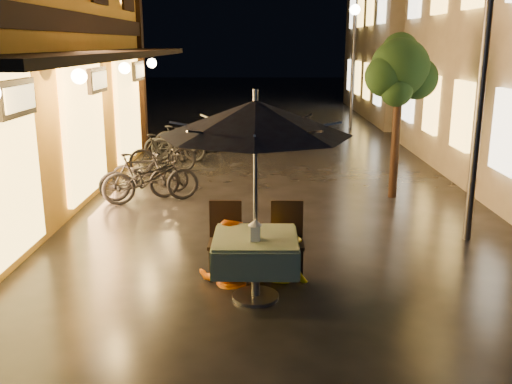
{
  "coord_description": "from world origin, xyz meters",
  "views": [
    {
      "loc": [
        -0.19,
        -6.4,
        2.94
      ],
      "look_at": [
        -0.25,
        0.46,
        1.15
      ],
      "focal_mm": 40.0,
      "sensor_mm": 36.0,
      "label": 1
    }
  ],
  "objects_px": {
    "cafe_table": "(256,252)",
    "person_yellow": "(282,228)",
    "streetlamp_near": "(485,45)",
    "table_lantern": "(255,229)",
    "person_orange": "(228,221)",
    "bicycle_0": "(151,178)",
    "patio_umbrella": "(255,118)"
  },
  "relations": [
    {
      "from": "cafe_table",
      "to": "person_yellow",
      "type": "bearing_deg",
      "value": 60.49
    },
    {
      "from": "streetlamp_near",
      "to": "person_yellow",
      "type": "bearing_deg",
      "value": -151.8
    },
    {
      "from": "cafe_table",
      "to": "table_lantern",
      "type": "distance_m",
      "value": 0.36
    },
    {
      "from": "person_orange",
      "to": "bicycle_0",
      "type": "bearing_deg",
      "value": -61.16
    },
    {
      "from": "cafe_table",
      "to": "person_orange",
      "type": "bearing_deg",
      "value": 124.34
    },
    {
      "from": "cafe_table",
      "to": "streetlamp_near",
      "type": "bearing_deg",
      "value": 33.37
    },
    {
      "from": "person_yellow",
      "to": "patio_umbrella",
      "type": "bearing_deg",
      "value": 70.35
    },
    {
      "from": "person_yellow",
      "to": "bicycle_0",
      "type": "relative_size",
      "value": 0.76
    },
    {
      "from": "streetlamp_near",
      "to": "bicycle_0",
      "type": "distance_m",
      "value": 6.18
    },
    {
      "from": "streetlamp_near",
      "to": "person_yellow",
      "type": "height_order",
      "value": "streetlamp_near"
    },
    {
      "from": "patio_umbrella",
      "to": "bicycle_0",
      "type": "distance_m",
      "value": 4.97
    },
    {
      "from": "person_yellow",
      "to": "streetlamp_near",
      "type": "bearing_deg",
      "value": -141.93
    },
    {
      "from": "streetlamp_near",
      "to": "table_lantern",
      "type": "xyz_separation_m",
      "value": [
        -3.25,
        -2.3,
        -2.0
      ]
    },
    {
      "from": "cafe_table",
      "to": "person_yellow",
      "type": "relative_size",
      "value": 0.72
    },
    {
      "from": "patio_umbrella",
      "to": "bicycle_0",
      "type": "bearing_deg",
      "value": 115.68
    },
    {
      "from": "cafe_table",
      "to": "person_orange",
      "type": "distance_m",
      "value": 0.66
    },
    {
      "from": "streetlamp_near",
      "to": "person_orange",
      "type": "relative_size",
      "value": 2.65
    },
    {
      "from": "person_orange",
      "to": "cafe_table",
      "type": "bearing_deg",
      "value": 128.82
    },
    {
      "from": "person_yellow",
      "to": "bicycle_0",
      "type": "bearing_deg",
      "value": -47.33
    },
    {
      "from": "person_yellow",
      "to": "table_lantern",
      "type": "bearing_deg",
      "value": 75.78
    },
    {
      "from": "person_orange",
      "to": "person_yellow",
      "type": "height_order",
      "value": "person_orange"
    },
    {
      "from": "cafe_table",
      "to": "bicycle_0",
      "type": "distance_m",
      "value": 4.68
    },
    {
      "from": "bicycle_0",
      "to": "streetlamp_near",
      "type": "bearing_deg",
      "value": -131.92
    },
    {
      "from": "person_yellow",
      "to": "bicycle_0",
      "type": "distance_m",
      "value": 4.35
    },
    {
      "from": "patio_umbrella",
      "to": "person_yellow",
      "type": "bearing_deg",
      "value": 60.49
    },
    {
      "from": "streetlamp_near",
      "to": "table_lantern",
      "type": "relative_size",
      "value": 16.92
    },
    {
      "from": "person_yellow",
      "to": "bicycle_0",
      "type": "xyz_separation_m",
      "value": [
        -2.35,
        3.65,
        -0.21
      ]
    },
    {
      "from": "person_orange",
      "to": "bicycle_0",
      "type": "distance_m",
      "value": 4.08
    },
    {
      "from": "patio_umbrella",
      "to": "person_orange",
      "type": "xyz_separation_m",
      "value": [
        -0.35,
        0.51,
        -1.35
      ]
    },
    {
      "from": "table_lantern",
      "to": "bicycle_0",
      "type": "xyz_separation_m",
      "value": [
        -2.03,
        4.37,
        -0.44
      ]
    },
    {
      "from": "cafe_table",
      "to": "table_lantern",
      "type": "height_order",
      "value": "table_lantern"
    },
    {
      "from": "person_yellow",
      "to": "cafe_table",
      "type": "bearing_deg",
      "value": 70.35
    }
  ]
}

